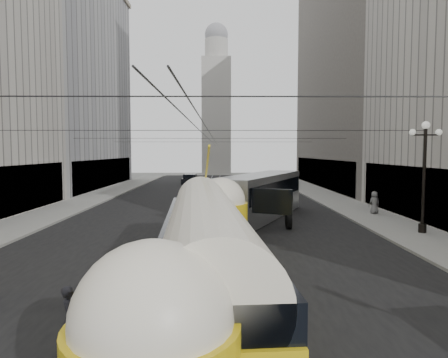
{
  "coord_description": "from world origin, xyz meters",
  "views": [
    {
      "loc": [
        1.01,
        -4.63,
        4.83
      ],
      "look_at": [
        1.15,
        15.93,
        3.39
      ],
      "focal_mm": 32.0,
      "sensor_mm": 36.0,
      "label": 1
    }
  ],
  "objects_px": {
    "streetcar": "(205,248)",
    "city_bus": "(261,194)",
    "pedestrian_crossing_a": "(70,318)",
    "pedestrian_sidewalk_right": "(374,202)"
  },
  "relations": [
    {
      "from": "city_bus",
      "to": "pedestrian_sidewalk_right",
      "type": "distance_m",
      "value": 8.7
    },
    {
      "from": "streetcar",
      "to": "city_bus",
      "type": "bearing_deg",
      "value": 78.11
    },
    {
      "from": "city_bus",
      "to": "pedestrian_sidewalk_right",
      "type": "xyz_separation_m",
      "value": [
        8.61,
        0.97,
        -0.75
      ]
    },
    {
      "from": "streetcar",
      "to": "pedestrian_crossing_a",
      "type": "distance_m",
      "value": 4.56
    },
    {
      "from": "pedestrian_crossing_a",
      "to": "streetcar",
      "type": "bearing_deg",
      "value": -50.45
    },
    {
      "from": "streetcar",
      "to": "city_bus",
      "type": "xyz_separation_m",
      "value": [
        3.39,
        16.1,
        -0.02
      ]
    },
    {
      "from": "streetcar",
      "to": "city_bus",
      "type": "relative_size",
      "value": 1.26
    },
    {
      "from": "streetcar",
      "to": "pedestrian_sidewalk_right",
      "type": "height_order",
      "value": "streetcar"
    },
    {
      "from": "pedestrian_crossing_a",
      "to": "pedestrian_sidewalk_right",
      "type": "height_order",
      "value": "pedestrian_sidewalk_right"
    },
    {
      "from": "city_bus",
      "to": "pedestrian_crossing_a",
      "type": "bearing_deg",
      "value": -108.76
    }
  ]
}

